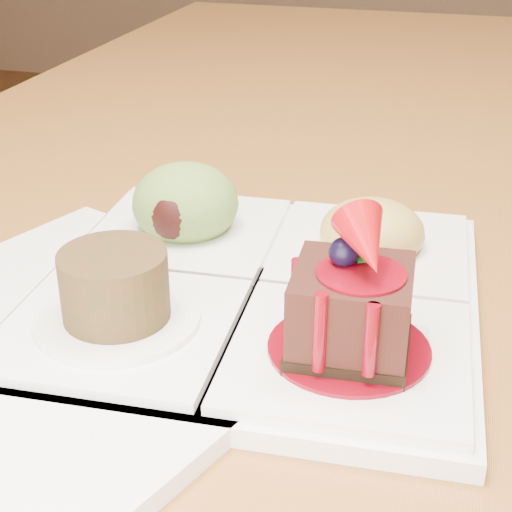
# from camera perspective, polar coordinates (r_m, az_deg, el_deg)

# --- Properties ---
(dining_table) EXTENTS (1.00, 1.80, 0.75)m
(dining_table) POSITION_cam_1_polar(r_m,az_deg,el_deg) (0.73, 8.94, -0.04)
(dining_table) COLOR #956226
(dining_table) RESTS_ON ground
(sampler_plate) EXTENTS (0.29, 0.29, 0.11)m
(sampler_plate) POSITION_cam_1_polar(r_m,az_deg,el_deg) (0.51, -0.10, -1.10)
(sampler_plate) COLOR white
(sampler_plate) RESTS_ON dining_table
(second_plate) EXTENTS (0.34, 0.34, 0.01)m
(second_plate) POSITION_cam_1_polar(r_m,az_deg,el_deg) (0.48, -13.16, -5.85)
(second_plate) COLOR white
(second_plate) RESTS_ON dining_table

